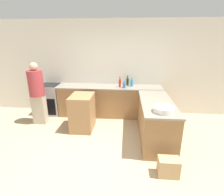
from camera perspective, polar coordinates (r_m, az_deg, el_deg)
ground_plane at (r=3.53m, az=-4.07°, el=-19.05°), size 14.00×14.00×0.00m
wall_back at (r=5.21m, az=-0.41°, el=9.73°), size 8.00×0.06×2.70m
counter_back at (r=5.12m, az=-0.72°, el=-0.94°), size 2.97×0.63×0.88m
counter_peninsula at (r=4.06m, az=13.95°, el=-6.87°), size 0.69×1.78×0.88m
range_oven at (r=5.57m, az=-19.31°, el=-0.35°), size 0.59×0.61×0.90m
island_table at (r=4.39m, az=-9.61°, el=-4.61°), size 0.53×0.69×0.88m
mixing_bowl at (r=3.34m, az=16.57°, el=-3.57°), size 0.38×0.38×0.10m
water_bottle_blue at (r=4.81m, az=3.98°, el=4.19°), size 0.09×0.09×0.19m
hot_sauce_bottle at (r=4.88m, az=2.58°, el=4.96°), size 0.06×0.06×0.30m
wine_bottle_dark at (r=5.09m, az=5.09°, el=5.37°), size 0.07×0.07×0.28m
dish_soap_bottle at (r=5.03m, az=6.53°, el=4.92°), size 0.09×0.09×0.23m
person_by_range at (r=4.87m, az=-23.28°, el=1.82°), size 0.38×0.38×1.63m
paper_bag at (r=3.22m, az=17.93°, el=-20.65°), size 0.34×0.22×0.32m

